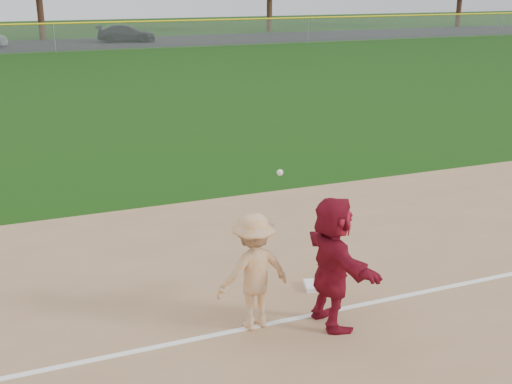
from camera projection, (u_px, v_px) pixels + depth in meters
name	position (u px, v px, depth m)	size (l,w,h in m)	color
ground	(290.00, 294.00, 10.50)	(160.00, 160.00, 0.00)	#133A0B
foul_line	(312.00, 315.00, 9.79)	(60.00, 0.10, 0.01)	white
parking_asphalt	(49.00, 45.00, 51.04)	(120.00, 10.00, 0.01)	black
first_base	(316.00, 286.00, 10.65)	(0.38, 0.38, 0.08)	white
base_runner	(333.00, 262.00, 9.24)	(1.85, 0.59, 2.00)	maroon
car_right	(126.00, 33.00, 53.18)	(1.93, 4.74, 1.38)	black
first_base_play	(253.00, 271.00, 9.24)	(1.27, 0.93, 2.21)	#B0B0B3
outfield_fence	(53.00, 24.00, 45.14)	(110.00, 0.12, 110.00)	#999EA0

